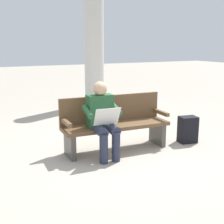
% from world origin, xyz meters
% --- Properties ---
extents(ground_plane, '(40.00, 40.00, 0.00)m').
position_xyz_m(ground_plane, '(0.00, 0.00, 0.00)').
color(ground_plane, '#A89E8E').
extents(bench_near, '(1.82, 0.58, 0.90)m').
position_xyz_m(bench_near, '(-0.00, -0.07, 0.46)').
color(bench_near, brown).
rests_on(bench_near, ground).
extents(person_seated, '(0.59, 0.59, 1.18)m').
position_xyz_m(person_seated, '(0.32, 0.14, 0.63)').
color(person_seated, '#23512D').
rests_on(person_seated, ground).
extents(backpack, '(0.35, 0.31, 0.48)m').
position_xyz_m(backpack, '(-1.34, 0.22, 0.23)').
color(backpack, black).
rests_on(backpack, ground).
extents(support_pillar, '(0.55, 0.55, 3.56)m').
position_xyz_m(support_pillar, '(-1.24, -3.70, 1.78)').
color(support_pillar, beige).
rests_on(support_pillar, ground).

